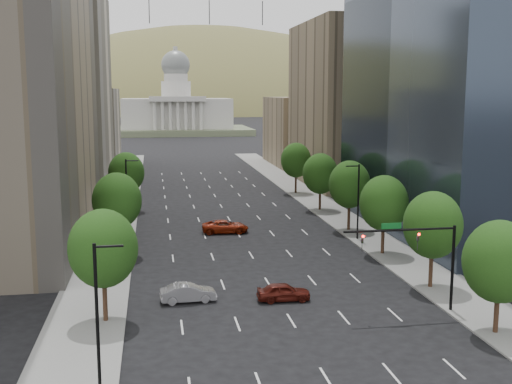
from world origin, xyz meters
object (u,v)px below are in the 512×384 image
traffic_signal (424,250)px  car_silver (188,293)px  capitol (177,113)px  car_maroon (284,292)px  car_red_far (225,226)px

traffic_signal → car_silver: (-18.06, 5.75, -4.40)m
traffic_signal → capitol: size_ratio=0.15×
traffic_signal → car_silver: bearing=162.3°
traffic_signal → capitol: (-10.53, 219.71, 3.40)m
car_maroon → car_silver: size_ratio=0.96×
car_red_far → car_maroon: bearing=-173.7°
traffic_signal → car_silver: size_ratio=1.96×
traffic_signal → car_maroon: traffic_signal is taller
traffic_signal → car_maroon: (-10.15, 4.73, -4.41)m
traffic_signal → capitol: capitol is taller
car_maroon → car_silver: bearing=84.5°
car_maroon → car_red_far: size_ratio=0.78×
capitol → car_red_far: size_ratio=10.42×
traffic_signal → car_red_far: size_ratio=1.58×
capitol → car_maroon: (0.38, -214.97, -7.82)m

